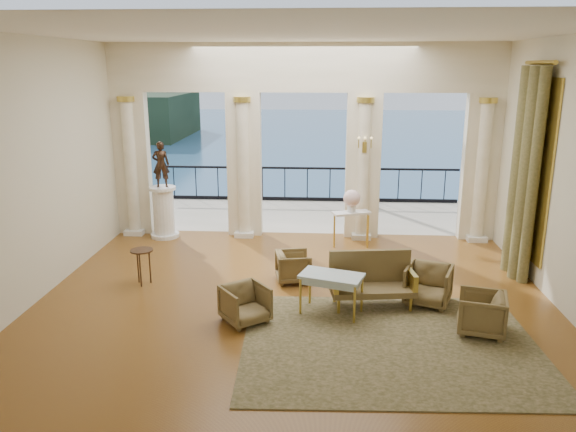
# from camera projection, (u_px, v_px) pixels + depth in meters

# --- Properties ---
(floor) EXTENTS (9.00, 9.00, 0.00)m
(floor) POSITION_uv_depth(u_px,v_px,m) (295.00, 298.00, 9.97)
(floor) COLOR #53290E
(floor) RESTS_ON ground
(room_walls) EXTENTS (9.00, 9.00, 9.00)m
(room_walls) POSITION_uv_depth(u_px,v_px,m) (291.00, 146.00, 8.14)
(room_walls) COLOR beige
(room_walls) RESTS_ON ground
(arcade) EXTENTS (9.00, 0.56, 4.50)m
(arcade) POSITION_uv_depth(u_px,v_px,m) (303.00, 128.00, 12.98)
(arcade) COLOR beige
(arcade) RESTS_ON ground
(terrace) EXTENTS (10.00, 3.60, 0.10)m
(terrace) POSITION_uv_depth(u_px,v_px,m) (305.00, 216.00, 15.57)
(terrace) COLOR #A19A85
(terrace) RESTS_ON ground
(balustrade) EXTENTS (9.00, 0.06, 1.03)m
(balustrade) POSITION_uv_depth(u_px,v_px,m) (307.00, 187.00, 16.99)
(balustrade) COLOR black
(balustrade) RESTS_ON terrace
(palm_tree) EXTENTS (2.00, 2.00, 4.50)m
(palm_tree) POSITION_uv_depth(u_px,v_px,m) (382.00, 61.00, 15.14)
(palm_tree) COLOR #4C3823
(palm_tree) RESTS_ON terrace
(headland) EXTENTS (22.00, 18.00, 6.00)m
(headland) POSITION_uv_depth(u_px,v_px,m) (110.00, 115.00, 80.02)
(headland) COLOR black
(headland) RESTS_ON sea
(sea) EXTENTS (160.00, 160.00, 0.00)m
(sea) POSITION_uv_depth(u_px,v_px,m) (320.00, 148.00, 69.34)
(sea) COLOR #2A537C
(sea) RESTS_ON ground
(curtain) EXTENTS (0.33, 1.40, 4.09)m
(curtain) POSITION_uv_depth(u_px,v_px,m) (524.00, 173.00, 10.63)
(curtain) COLOR brown
(curtain) RESTS_ON ground
(window_frame) EXTENTS (0.04, 1.60, 3.40)m
(window_frame) POSITION_uv_depth(u_px,v_px,m) (535.00, 169.00, 10.60)
(window_frame) COLOR gold
(window_frame) RESTS_ON room_walls
(wall_sconce) EXTENTS (0.30, 0.11, 0.33)m
(wall_sconce) POSITION_uv_depth(u_px,v_px,m) (365.00, 146.00, 12.68)
(wall_sconce) COLOR gold
(wall_sconce) RESTS_ON arcade
(rug) EXTENTS (4.48, 3.55, 0.02)m
(rug) POSITION_uv_depth(u_px,v_px,m) (390.00, 344.00, 8.33)
(rug) COLOR #313519
(rug) RESTS_ON ground
(armchair_a) EXTENTS (0.90, 0.89, 0.68)m
(armchair_a) POSITION_uv_depth(u_px,v_px,m) (245.00, 302.00, 8.97)
(armchair_a) COLOR #44381B
(armchair_a) RESTS_ON ground
(armchair_b) EXTENTS (0.93, 0.90, 0.76)m
(armchair_b) POSITION_uv_depth(u_px,v_px,m) (428.00, 283.00, 9.65)
(armchair_b) COLOR #44381B
(armchair_b) RESTS_ON ground
(armchair_c) EXTENTS (0.80, 0.83, 0.71)m
(armchair_c) POSITION_uv_depth(u_px,v_px,m) (482.00, 311.00, 8.60)
(armchair_c) COLOR #44381B
(armchair_c) RESTS_ON ground
(armchair_d) EXTENTS (0.69, 0.72, 0.64)m
(armchair_d) POSITION_uv_depth(u_px,v_px,m) (293.00, 265.00, 10.68)
(armchair_d) COLOR #44381B
(armchair_d) RESTS_ON ground
(settee) EXTENTS (1.48, 0.79, 0.94)m
(settee) POSITION_uv_depth(u_px,v_px,m) (371.00, 280.00, 9.58)
(settee) COLOR #44381B
(settee) RESTS_ON ground
(game_table) EXTENTS (1.13, 0.84, 0.69)m
(game_table) POSITION_uv_depth(u_px,v_px,m) (332.00, 279.00, 9.20)
(game_table) COLOR #AACDD9
(game_table) RESTS_ON ground
(pedestal) EXTENTS (0.67, 0.67, 1.23)m
(pedestal) POSITION_uv_depth(u_px,v_px,m) (164.00, 213.00, 13.36)
(pedestal) COLOR silver
(pedestal) RESTS_ON ground
(statue) EXTENTS (0.44, 0.34, 1.07)m
(statue) POSITION_uv_depth(u_px,v_px,m) (161.00, 164.00, 13.05)
(statue) COLOR black
(statue) RESTS_ON pedestal
(console_table) EXTENTS (0.91, 0.60, 0.81)m
(console_table) POSITION_uv_depth(u_px,v_px,m) (351.00, 218.00, 12.67)
(console_table) COLOR silver
(console_table) RESTS_ON ground
(urn) EXTENTS (0.38, 0.38, 0.51)m
(urn) POSITION_uv_depth(u_px,v_px,m) (352.00, 199.00, 12.56)
(urn) COLOR silver
(urn) RESTS_ON console_table
(side_table) EXTENTS (0.42, 0.42, 0.68)m
(side_table) POSITION_uv_depth(u_px,v_px,m) (142.00, 255.00, 10.47)
(side_table) COLOR black
(side_table) RESTS_ON ground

